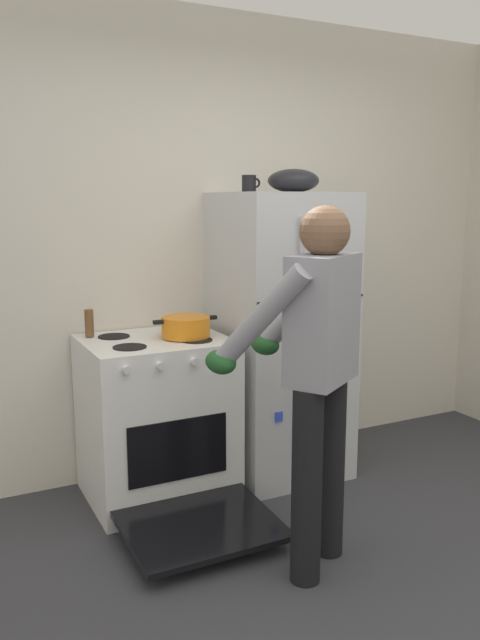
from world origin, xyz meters
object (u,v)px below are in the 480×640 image
stove_range (158,420)px  person_cook (314,359)px  refrigerator (279,336)px  coffee_mug (249,184)px  red_pot (186,327)px  mixing_bowl (293,181)px  pepper_mill (89,323)px

stove_range → person_cook: (0.37, -0.96, 0.52)m
person_cook → refrigerator: bearing=67.8°
person_cook → coffee_mug: size_ratio=14.28×
red_pot → mixing_bowl: bearing=4.1°
refrigerator → stove_range: refrigerator is taller
refrigerator → mixing_bowl: size_ratio=5.66×
refrigerator → person_cook: (-0.40, -0.98, 0.12)m
refrigerator → person_cook: refrigerator is taller
stove_range → red_pot: bearing=-11.4°
red_pot → refrigerator: bearing=4.6°
mixing_bowl → stove_range: bearing=-178.8°
mixing_bowl → refrigerator: bearing=-179.8°
person_cook → coffee_mug: coffee_mug is taller
person_cook → pepper_mill: person_cook is taller
person_cook → mixing_bowl: 1.34m
stove_range → red_pot: red_pot is taller
refrigerator → person_cook: 1.06m
coffee_mug → pepper_mill: size_ratio=0.77×
refrigerator → coffee_mug: (-0.18, 0.05, 0.88)m
red_pot → coffee_mug: coffee_mug is taller
red_pot → coffee_mug: (0.44, 0.10, 0.76)m
stove_range → mixing_bowl: mixing_bowl is taller
stove_range → refrigerator: bearing=1.3°
red_pot → pepper_mill: pepper_mill is taller
person_cook → mixing_bowl: mixing_bowl is taller
mixing_bowl → red_pot: bearing=-175.9°
red_pot → coffee_mug: 0.88m
stove_range → coffee_mug: size_ratio=10.79×
coffee_mug → mixing_bowl: mixing_bowl is taller
stove_range → pepper_mill: bearing=144.0°
refrigerator → mixing_bowl: (0.08, 0.00, 0.90)m
coffee_mug → person_cook: bearing=-102.2°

